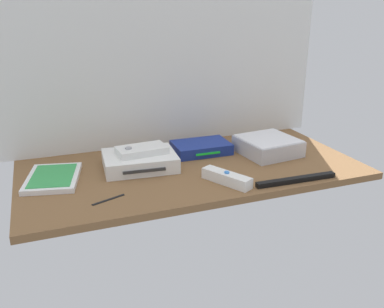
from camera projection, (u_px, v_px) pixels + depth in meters
ground_plane at (192, 170)px, 125.60cm from camera, size 100.00×48.00×2.00cm
back_wall at (165, 49)px, 135.96cm from camera, size 110.00×1.20×64.00cm
game_console at (140, 161)px, 123.62cm from camera, size 22.26×17.82×4.40cm
mini_computer at (268, 146)px, 135.28cm from camera, size 18.78×18.78×5.30cm
game_case at (53, 178)px, 115.28cm from camera, size 17.41×21.51×1.56cm
network_router at (201, 148)px, 136.42cm from camera, size 18.20×12.62×3.40cm
remote_wand at (227, 178)px, 113.24cm from camera, size 10.02×14.79×3.40cm
remote_classic_pad at (142, 150)px, 122.98cm from camera, size 15.06×9.25×2.40cm
sensor_bar at (296, 180)px, 114.20cm from camera, size 24.04×2.52×1.40cm
stylus_pen at (108, 199)px, 103.90cm from camera, size 8.67×3.83×0.70cm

